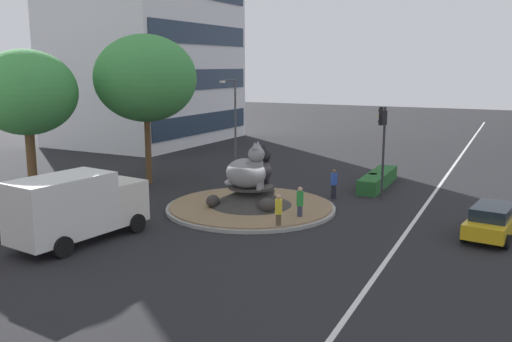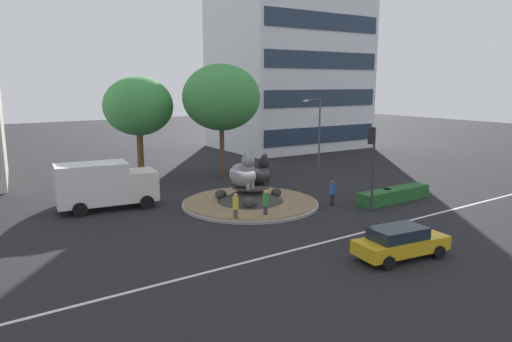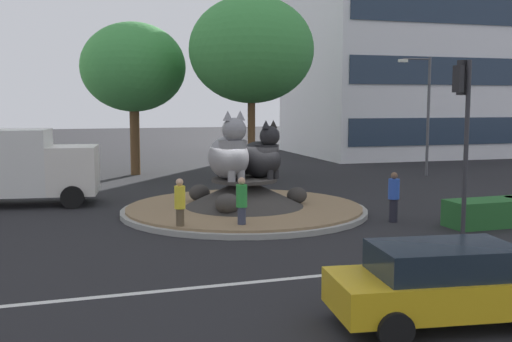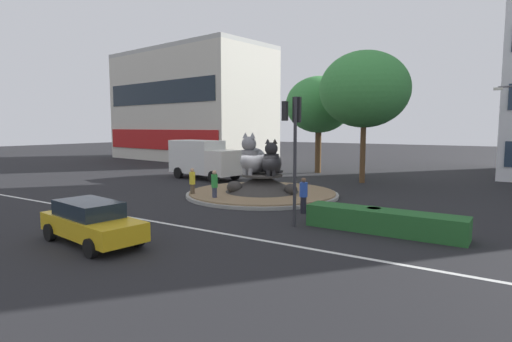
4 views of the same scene
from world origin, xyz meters
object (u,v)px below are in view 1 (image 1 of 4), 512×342
cat_statue_grey (248,171)px  second_tree_near_tower (26,93)px  cat_statue_black (257,169)px  broadleaf_tree_behind_island (146,78)px  pedestrian_green_shirt (300,203)px  pedestrian_blue_shirt (334,183)px  litter_bin (373,181)px  streetlight_arm (234,114)px  sedan_on_far_lane (493,220)px  traffic_light_mast (383,133)px  pedestrian_yellow_shirt (279,211)px  delivery_box_truck (77,206)px

cat_statue_grey → second_tree_near_tower: 14.36m
cat_statue_black → broadleaf_tree_behind_island: broadleaf_tree_behind_island is taller
cat_statue_black → pedestrian_green_shirt: bearing=-57.4°
pedestrian_blue_shirt → litter_bin: pedestrian_blue_shirt is taller
second_tree_near_tower → streetlight_arm: second_tree_near_tower is taller
sedan_on_far_lane → litter_bin: 10.92m
cat_statue_black → streetlight_arm: size_ratio=0.37×
traffic_light_mast → streetlight_arm: (7.87, 13.80, -0.07)m
pedestrian_yellow_shirt → sedan_on_far_lane: bearing=-77.3°
cat_statue_black → delivery_box_truck: size_ratio=0.38×
pedestrian_blue_shirt → delivery_box_truck: (-12.83, 7.72, 0.73)m
pedestrian_yellow_shirt → litter_bin: bearing=-15.9°
second_tree_near_tower → sedan_on_far_lane: second_tree_near_tower is taller
second_tree_near_tower → broadleaf_tree_behind_island: bearing=-38.3°
traffic_light_mast → delivery_box_truck: traffic_light_mast is taller
second_tree_near_tower → delivery_box_truck: second_tree_near_tower is taller
traffic_light_mast → broadleaf_tree_behind_island: (-2.04, 14.96, 2.95)m
sedan_on_far_lane → litter_bin: bearing=51.5°
sedan_on_far_lane → delivery_box_truck: bearing=126.0°
litter_bin → broadleaf_tree_behind_island: bearing=110.4°
sedan_on_far_lane → litter_bin: sedan_on_far_lane is taller
sedan_on_far_lane → broadleaf_tree_behind_island: bearing=90.6°
pedestrian_green_shirt → second_tree_near_tower: bearing=-115.1°
streetlight_arm → pedestrian_blue_shirt: 14.50m
cat_statue_black → pedestrian_green_shirt: cat_statue_black is taller
broadleaf_tree_behind_island → pedestrian_yellow_shirt: broadleaf_tree_behind_island is taller
traffic_light_mast → litter_bin: size_ratio=6.02×
cat_statue_grey → delivery_box_truck: cat_statue_grey is taller
traffic_light_mast → pedestrian_yellow_shirt: (-8.22, 2.91, -3.00)m
second_tree_near_tower → delivery_box_truck: 11.78m
cat_statue_black → sedan_on_far_lane: bearing=-30.6°
cat_statue_black → litter_bin: 9.06m
broadleaf_tree_behind_island → delivery_box_truck: bearing=-158.0°
pedestrian_yellow_shirt → delivery_box_truck: size_ratio=0.27×
cat_statue_grey → pedestrian_blue_shirt: cat_statue_grey is taller
pedestrian_blue_shirt → pedestrian_green_shirt: (-5.51, 0.01, 0.03)m
traffic_light_mast → pedestrian_yellow_shirt: bearing=59.7°
pedestrian_blue_shirt → delivery_box_truck: delivery_box_truck is taller
broadleaf_tree_behind_island → second_tree_near_tower: size_ratio=1.12×
cat_statue_grey → pedestrian_blue_shirt: (5.02, -3.16, -1.33)m
second_tree_near_tower → pedestrian_blue_shirt: 18.95m
traffic_light_mast → second_tree_near_tower: (-7.69, 19.42, 2.19)m
cat_statue_grey → sedan_on_far_lane: size_ratio=0.54×
streetlight_arm → pedestrian_green_shirt: streetlight_arm is taller
second_tree_near_tower → pedestrian_blue_shirt: size_ratio=4.98×
traffic_light_mast → broadleaf_tree_behind_island: 15.39m
pedestrian_green_shirt → sedan_on_far_lane: size_ratio=0.37×
pedestrian_green_shirt → sedan_on_far_lane: 8.98m
pedestrian_yellow_shirt → second_tree_near_tower: bearing=80.9°
broadleaf_tree_behind_island → sedan_on_far_lane: size_ratio=2.02×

